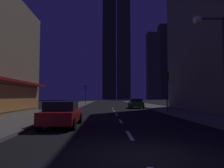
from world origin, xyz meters
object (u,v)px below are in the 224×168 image
(car_parked_far, at_px, (136,103))
(fire_hydrant_far_left, at_px, (61,108))
(traffic_light_near_right, at_px, (167,83))
(street_lamp_right, at_px, (211,42))
(traffic_light_far_left, at_px, (85,90))
(car_parked_near, at_px, (62,114))

(car_parked_far, relative_size, fire_hydrant_far_left, 6.48)
(fire_hydrant_far_left, height_order, traffic_light_near_right, traffic_light_near_right)
(fire_hydrant_far_left, distance_m, street_lamp_right, 15.93)
(car_parked_far, distance_m, traffic_light_far_left, 17.32)
(car_parked_near, bearing_deg, traffic_light_near_right, 45.50)
(car_parked_near, distance_m, traffic_light_far_left, 33.42)
(car_parked_far, height_order, traffic_light_near_right, traffic_light_near_right)
(traffic_light_far_left, bearing_deg, car_parked_near, -86.73)
(traffic_light_near_right, height_order, street_lamp_right, street_lamp_right)
(car_parked_far, distance_m, fire_hydrant_far_left, 12.69)
(traffic_light_far_left, bearing_deg, street_lamp_right, -71.86)
(car_parked_far, height_order, fire_hydrant_far_left, car_parked_far)
(fire_hydrant_far_left, height_order, traffic_light_far_left, traffic_light_far_left)
(car_parked_far, relative_size, traffic_light_near_right, 1.01)
(traffic_light_far_left, distance_m, street_lamp_right, 35.00)
(traffic_light_far_left, bearing_deg, fire_hydrant_far_left, -91.00)
(traffic_light_near_right, bearing_deg, fire_hydrant_far_left, 174.65)
(fire_hydrant_far_left, relative_size, street_lamp_right, 0.10)
(traffic_light_near_right, relative_size, street_lamp_right, 0.64)
(traffic_light_near_right, bearing_deg, traffic_light_far_left, 114.61)
(fire_hydrant_far_left, bearing_deg, street_lamp_right, -42.30)
(traffic_light_near_right, xyz_separation_m, street_lamp_right, (-0.12, -9.19, 1.87))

